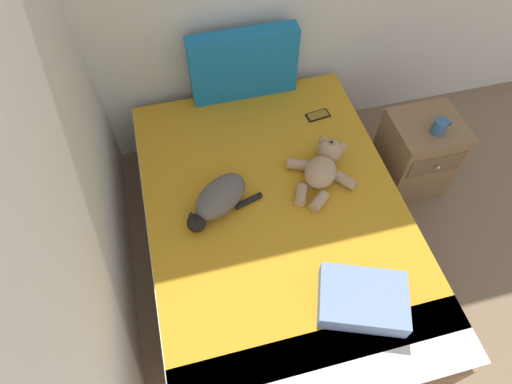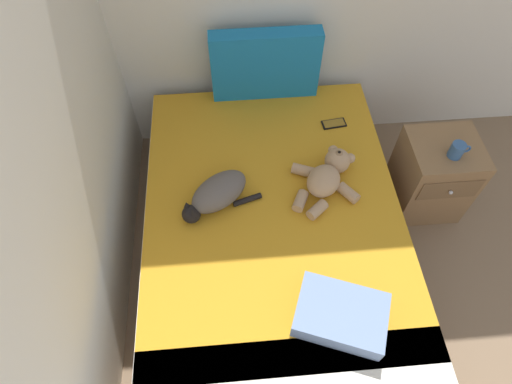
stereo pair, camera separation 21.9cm
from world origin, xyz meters
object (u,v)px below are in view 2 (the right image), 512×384
(teddy_bear, at_px, (327,176))
(mug, at_px, (457,150))
(throw_pillow, at_px, (341,315))
(nightstand, at_px, (432,176))
(cat, at_px, (217,194))
(cell_phone, at_px, (334,124))
(patterned_cushion, at_px, (265,65))
(bed, at_px, (272,235))

(teddy_bear, height_order, mug, teddy_bear)
(throw_pillow, xyz_separation_m, nightstand, (0.82, 0.93, -0.29))
(cat, xyz_separation_m, teddy_bear, (0.61, 0.07, -0.01))
(cell_phone, xyz_separation_m, nightstand, (0.62, -0.28, -0.24))
(teddy_bear, xyz_separation_m, nightstand, (0.75, 0.16, -0.30))
(patterned_cushion, height_order, cat, patterned_cushion)
(bed, height_order, cat, cat)
(cat, height_order, cell_phone, cat)
(teddy_bear, bearing_deg, throw_pillow, -95.65)
(teddy_bear, relative_size, mug, 3.75)
(cat, bearing_deg, patterned_cushion, 67.85)
(cat, bearing_deg, bed, -16.95)
(patterned_cushion, relative_size, mug, 5.59)
(throw_pillow, bearing_deg, teddy_bear, 84.35)
(bed, bearing_deg, mug, 13.56)
(bed, relative_size, teddy_bear, 4.45)
(patterned_cushion, height_order, mug, patterned_cushion)
(teddy_bear, xyz_separation_m, throw_pillow, (-0.08, -0.77, -0.01))
(bed, relative_size, mug, 16.66)
(patterned_cushion, bearing_deg, teddy_bear, -70.11)
(bed, bearing_deg, cell_phone, 53.89)
(bed, bearing_deg, nightstand, 17.02)
(mug, bearing_deg, nightstand, 97.60)
(teddy_bear, bearing_deg, bed, -152.17)
(throw_pillow, bearing_deg, cell_phone, 80.39)
(patterned_cushion, relative_size, cell_phone, 4.31)
(bed, relative_size, patterned_cushion, 2.98)
(patterned_cushion, bearing_deg, mug, -32.87)
(mug, bearing_deg, patterned_cushion, 147.13)
(cat, height_order, mug, cat)
(cat, distance_m, teddy_bear, 0.62)
(throw_pillow, bearing_deg, nightstand, 48.49)
(bed, distance_m, teddy_bear, 0.48)
(bed, relative_size, nightstand, 3.49)
(patterned_cushion, relative_size, teddy_bear, 1.49)
(cat, height_order, teddy_bear, teddy_bear)
(teddy_bear, relative_size, nightstand, 0.78)
(patterned_cushion, xyz_separation_m, cat, (-0.34, -0.83, -0.16))
(throw_pillow, distance_m, nightstand, 1.28)
(bed, xyz_separation_m, nightstand, (1.06, 0.32, 0.03))
(cell_phone, bearing_deg, mug, -29.08)
(teddy_bear, bearing_deg, cell_phone, 73.72)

